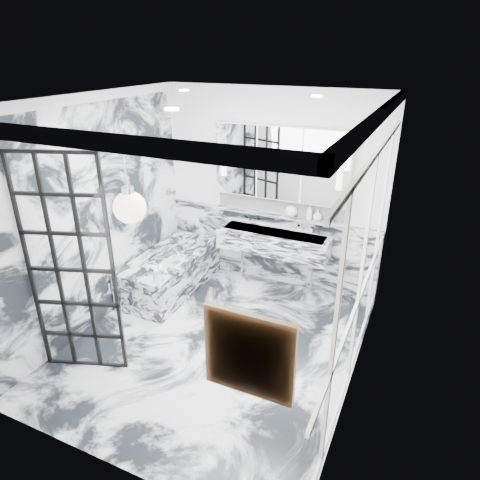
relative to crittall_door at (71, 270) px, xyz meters
The scene contains 25 objects.
floor 1.87m from the crittall_door, 38.80° to the left, with size 3.60×3.60×0.00m, color silver.
ceiling 2.16m from the crittall_door, 38.80° to the left, with size 3.60×3.60×0.00m, color white.
wall_back 2.94m from the crittall_door, 67.42° to the left, with size 3.60×3.60×0.00m, color white.
wall_front 1.45m from the crittall_door, 38.53° to the right, with size 3.60×3.60×0.00m, color white.
wall_left 1.04m from the crittall_door, 117.72° to the left, with size 3.60×3.60×0.00m, color white.
wall_right 2.88m from the crittall_door, 18.36° to the left, with size 3.60×3.60×0.00m, color white.
marble_clad_back 2.98m from the crittall_door, 67.23° to the left, with size 3.18×0.05×1.05m, color silver.
marble_clad_left 1.02m from the crittall_door, 116.97° to the left, with size 0.02×3.56×2.68m, color silver.
panel_molding 2.85m from the crittall_door, 18.49° to the left, with size 0.03×3.40×2.30m, color white.
soap_bottle_a 3.13m from the crittall_door, 56.63° to the left, with size 0.08×0.08×0.21m, color #8C5919.
soap_bottle_b 3.30m from the crittall_door, 52.41° to the left, with size 0.09×0.09×0.19m, color #4C4C51.
soap_bottle_c 3.19m from the crittall_door, 54.92° to the left, with size 0.12×0.12×0.16m, color silver.
face_pot 3.00m from the crittall_door, 60.78° to the left, with size 0.17×0.17×0.17m, color white.
amber_bottle 3.01m from the crittall_door, 60.24° to the left, with size 0.04×0.04×0.10m, color #8C5919.
flower_vase 1.26m from the crittall_door, 76.77° to the left, with size 0.09×0.09×0.12m, color silver.
crittall_door is the anchor object (origin of this frame).
artwork 2.50m from the crittall_door, 20.21° to the right, with size 0.48×0.05×0.48m, color gold.
pendant_light 1.33m from the crittall_door, 10.69° to the right, with size 0.26×0.26×0.26m, color white.
trough_sink 2.81m from the crittall_door, 62.60° to the left, with size 1.60×0.45×0.30m, color silver.
ledge 2.92m from the crittall_door, 64.09° to the left, with size 1.90×0.14×0.04m, color silver.
subway_tile 2.97m from the crittall_door, 64.61° to the left, with size 1.90×0.03×0.23m, color white.
mirror_cabinet 2.99m from the crittall_door, 64.13° to the left, with size 1.90×0.16×1.00m, color white.
sconce_left 2.64m from the crittall_door, 79.83° to the left, with size 0.07×0.07×0.40m, color white.
sconce_right 3.34m from the crittall_door, 50.42° to the left, with size 0.07×0.07×0.40m, color white.
bathtub 2.02m from the crittall_door, 91.60° to the left, with size 0.75×1.65×0.55m, color silver.
Camera 1 is at (2.00, -3.65, 3.23)m, focal length 32.00 mm.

